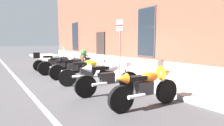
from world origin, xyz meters
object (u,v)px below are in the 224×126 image
object	(u,v)px
motorcycle_yellow_naked	(88,72)
parking_sign	(120,40)
motorcycle_black_sport	(75,66)
motorcycle_orange_sport	(148,85)
motorcycle_black_naked	(62,64)
motorcycle_white_sport	(111,75)
motorcycle_silver_touring	(51,61)
barrel_planter	(84,59)

from	to	relation	value
motorcycle_yellow_naked	parking_sign	distance (m)	1.95
parking_sign	motorcycle_black_sport	bearing A→B (deg)	-133.87
motorcycle_black_sport	motorcycle_orange_sport	distance (m)	4.29
motorcycle_black_naked	motorcycle_orange_sport	world-z (taller)	motorcycle_orange_sport
motorcycle_black_naked	motorcycle_yellow_naked	bearing A→B (deg)	-0.27
motorcycle_black_sport	motorcycle_black_naked	bearing A→B (deg)	-175.11
motorcycle_black_sport	motorcycle_white_sport	xyz separation A→B (m)	(2.85, -0.10, 0.02)
motorcycle_silver_touring	motorcycle_black_naked	size ratio (longest dim) A/B	0.96
motorcycle_white_sport	motorcycle_silver_touring	bearing A→B (deg)	-178.83
motorcycle_black_sport	motorcycle_white_sport	bearing A→B (deg)	-2.06
motorcycle_silver_touring	motorcycle_orange_sport	world-z (taller)	motorcycle_silver_touring
parking_sign	barrel_planter	distance (m)	3.97
motorcycle_black_naked	motorcycle_orange_sport	xyz separation A→B (m)	(5.68, 0.11, 0.07)
motorcycle_white_sport	motorcycle_yellow_naked	bearing A→B (deg)	-178.83
motorcycle_silver_touring	motorcycle_orange_sport	bearing A→B (deg)	1.70
motorcycle_silver_touring	motorcycle_black_naked	bearing A→B (deg)	3.98
motorcycle_silver_touring	motorcycle_black_naked	xyz separation A→B (m)	(1.43, 0.10, -0.07)
motorcycle_black_naked	motorcycle_black_sport	xyz separation A→B (m)	(1.39, 0.12, 0.08)
motorcycle_orange_sport	motorcycle_silver_touring	bearing A→B (deg)	-178.30
motorcycle_yellow_naked	motorcycle_silver_touring	bearing A→B (deg)	-178.83
motorcycle_silver_touring	barrel_planter	xyz separation A→B (m)	(0.36, 1.84, 0.05)
motorcycle_black_naked	barrel_planter	bearing A→B (deg)	121.56
motorcycle_white_sport	parking_sign	world-z (taller)	parking_sign
motorcycle_white_sport	motorcycle_orange_sport	xyz separation A→B (m)	(1.44, 0.10, -0.03)
motorcycle_black_naked	motorcycle_yellow_naked	size ratio (longest dim) A/B	1.11
motorcycle_orange_sport	barrel_planter	size ratio (longest dim) A/B	2.02
motorcycle_silver_touring	motorcycle_black_sport	distance (m)	2.83
motorcycle_silver_touring	motorcycle_black_sport	size ratio (longest dim) A/B	1.02
parking_sign	motorcycle_black_naked	bearing A→B (deg)	-150.95
motorcycle_yellow_naked	motorcycle_orange_sport	size ratio (longest dim) A/B	1.00
motorcycle_silver_touring	parking_sign	size ratio (longest dim) A/B	0.90
motorcycle_silver_touring	barrel_planter	bearing A→B (deg)	78.88
motorcycle_black_sport	motorcycle_yellow_naked	world-z (taller)	motorcycle_black_sport
motorcycle_silver_touring	motorcycle_yellow_naked	world-z (taller)	motorcycle_silver_touring
motorcycle_orange_sport	motorcycle_black_naked	bearing A→B (deg)	-178.87
motorcycle_orange_sport	parking_sign	xyz separation A→B (m)	(-2.94, 1.41, 1.14)
motorcycle_silver_touring	motorcycle_orange_sport	size ratio (longest dim) A/B	1.06
motorcycle_black_sport	barrel_planter	world-z (taller)	barrel_planter
motorcycle_yellow_naked	barrel_planter	size ratio (longest dim) A/B	2.02
motorcycle_orange_sport	parking_sign	size ratio (longest dim) A/B	0.85
motorcycle_yellow_naked	motorcycle_white_sport	size ratio (longest dim) A/B	0.95
motorcycle_yellow_naked	motorcycle_orange_sport	world-z (taller)	motorcycle_yellow_naked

